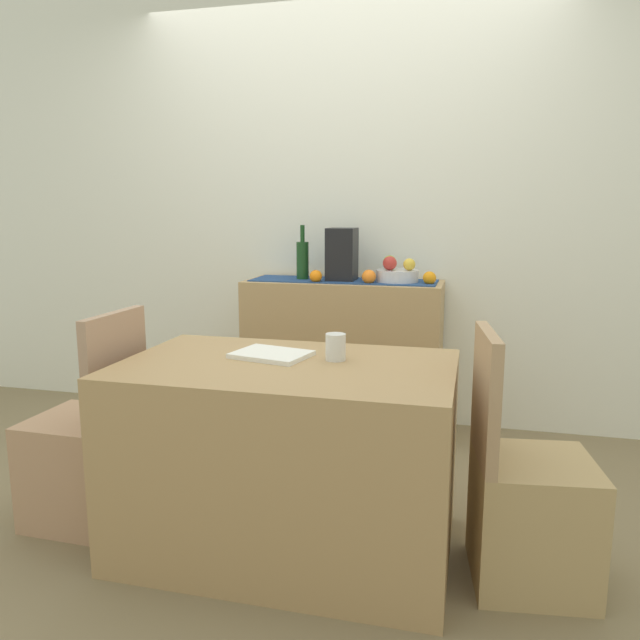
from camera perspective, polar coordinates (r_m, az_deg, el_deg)
name	(u,v)px	position (r m, az deg, el deg)	size (l,w,h in m)	color
ground_plane	(292,497)	(2.96, -2.63, -16.08)	(6.40, 6.40, 0.02)	#7D6B4D
room_wall_rear	(346,201)	(3.80, 2.45, 10.97)	(6.40, 0.06, 2.70)	silver
sideboard_console	(343,356)	(3.64, 2.15, -3.36)	(1.14, 0.42, 0.89)	tan
table_runner	(344,280)	(3.56, 2.20, 3.69)	(1.07, 0.32, 0.01)	navy
fruit_bowl	(397,276)	(3.50, 7.17, 4.10)	(0.24, 0.24, 0.07)	silver
apple_left	(390,263)	(3.47, 6.50, 5.27)	(0.08, 0.08, 0.08)	#B42F29
apple_rear	(409,264)	(3.47, 8.30, 5.13)	(0.07, 0.07, 0.07)	gold
apple_upper	(390,262)	(3.55, 6.49, 5.36)	(0.08, 0.08, 0.08)	#8BB133
wine_bottle	(303,259)	(3.61, -1.63, 5.64)	(0.07, 0.07, 0.32)	#173E19
coffee_maker	(342,255)	(3.55, 2.05, 6.09)	(0.16, 0.18, 0.30)	black
orange_loose_near_bowl	(316,276)	(3.48, -0.39, 4.08)	(0.07, 0.07, 0.07)	orange
orange_loose_far	(369,277)	(3.43, 4.57, 4.03)	(0.08, 0.08, 0.08)	orange
orange_loose_mid	(429,278)	(3.43, 10.14, 3.86)	(0.07, 0.07, 0.07)	orange
dining_table	(288,457)	(2.41, -3.03, -12.56)	(1.24, 0.77, 0.74)	tan
open_book	(271,354)	(2.39, -4.53, -3.21)	(0.28, 0.21, 0.02)	white
coffee_cup	(336,347)	(2.32, 1.46, -2.52)	(0.08, 0.08, 0.10)	silver
chair_near_window	(87,459)	(2.82, -20.79, -12.02)	(0.41, 0.41, 0.90)	tan
chair_by_corner	(528,509)	(2.37, 18.75, -16.33)	(0.45, 0.45, 0.90)	tan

